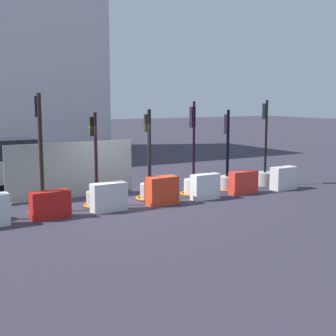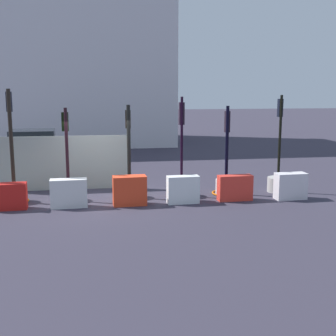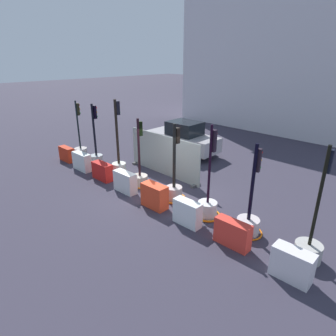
{
  "view_description": "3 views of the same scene",
  "coord_description": "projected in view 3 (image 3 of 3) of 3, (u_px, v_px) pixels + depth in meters",
  "views": [
    {
      "loc": [
        -6.23,
        -13.57,
        3.3
      ],
      "look_at": [
        1.62,
        -0.07,
        1.02
      ],
      "focal_mm": 50.17,
      "sensor_mm": 36.0,
      "label": 1
    },
    {
      "loc": [
        -0.0,
        -14.14,
        3.51
      ],
      "look_at": [
        2.27,
        0.19,
        0.92
      ],
      "focal_mm": 47.92,
      "sensor_mm": 36.0,
      "label": 2
    },
    {
      "loc": [
        8.06,
        -7.2,
        5.24
      ],
      "look_at": [
        0.73,
        -0.0,
        1.25
      ],
      "focal_mm": 30.97,
      "sensor_mm": 36.0,
      "label": 3
    }
  ],
  "objects": [
    {
      "name": "ground_plane",
      "position": [
        156.0,
        192.0,
        11.96
      ],
      "size": [
        120.0,
        120.0,
        0.0
      ],
      "primitive_type": "plane",
      "color": "#34313F"
    },
    {
      "name": "traffic_light_0",
      "position": [
        81.0,
        149.0,
        15.65
      ],
      "size": [
        0.67,
        0.67,
        3.12
      ],
      "color": "#B8AFAB",
      "rests_on": "ground_plane"
    },
    {
      "name": "traffic_light_1",
      "position": [
        97.0,
        156.0,
        14.54
      ],
      "size": [
        0.9,
        0.9,
        3.14
      ],
      "color": "#A8AFB2",
      "rests_on": "ground_plane"
    },
    {
      "name": "traffic_light_2",
      "position": [
        119.0,
        162.0,
        13.51
      ],
      "size": [
        0.86,
        0.86,
        3.49
      ],
      "color": "silver",
      "rests_on": "ground_plane"
    },
    {
      "name": "traffic_light_3",
      "position": [
        140.0,
        175.0,
        12.38
      ],
      "size": [
        0.84,
        0.84,
        2.92
      ],
      "color": "#BAAC9E",
      "rests_on": "ground_plane"
    },
    {
      "name": "traffic_light_4",
      "position": [
        174.0,
        187.0,
        11.17
      ],
      "size": [
        0.94,
        0.94,
        2.99
      ],
      "color": "#BAA8A5",
      "rests_on": "ground_plane"
    },
    {
      "name": "traffic_light_5",
      "position": [
        208.0,
        204.0,
        10.0
      ],
      "size": [
        0.95,
        0.95,
        3.24
      ],
      "color": "silver",
      "rests_on": "ground_plane"
    },
    {
      "name": "traffic_light_6",
      "position": [
        248.0,
        220.0,
        9.03
      ],
      "size": [
        0.95,
        0.95,
        2.94
      ],
      "color": "beige",
      "rests_on": "ground_plane"
    },
    {
      "name": "traffic_light_7",
      "position": [
        309.0,
        244.0,
        7.8
      ],
      "size": [
        0.72,
        0.72,
        3.29
      ],
      "color": "#ADAAA5",
      "rests_on": "ground_plane"
    },
    {
      "name": "construction_barrier_0",
      "position": [
        67.0,
        154.0,
        15.33
      ],
      "size": [
        1.03,
        0.4,
        0.76
      ],
      "color": "red",
      "rests_on": "ground_plane"
    },
    {
      "name": "construction_barrier_1",
      "position": [
        82.0,
        162.0,
        14.1
      ],
      "size": [
        1.15,
        0.43,
        0.86
      ],
      "color": "silver",
      "rests_on": "ground_plane"
    },
    {
      "name": "construction_barrier_2",
      "position": [
        102.0,
        171.0,
        13.02
      ],
      "size": [
        1.1,
        0.46,
        0.78
      ],
      "color": "red",
      "rests_on": "ground_plane"
    },
    {
      "name": "construction_barrier_3",
      "position": [
        125.0,
        182.0,
        11.82
      ],
      "size": [
        1.09,
        0.43,
        0.86
      ],
      "color": "silver",
      "rests_on": "ground_plane"
    },
    {
      "name": "construction_barrier_4",
      "position": [
        155.0,
        196.0,
        10.6
      ],
      "size": [
        1.02,
        0.51,
        0.9
      ],
      "color": "#E83F20",
      "rests_on": "ground_plane"
    },
    {
      "name": "construction_barrier_5",
      "position": [
        187.0,
        213.0,
        9.5
      ],
      "size": [
        0.99,
        0.41,
        0.85
      ],
      "color": "white",
      "rests_on": "ground_plane"
    },
    {
      "name": "construction_barrier_6",
      "position": [
        232.0,
        234.0,
        8.44
      ],
      "size": [
        1.1,
        0.4,
        0.81
      ],
      "color": "red",
      "rests_on": "ground_plane"
    },
    {
      "name": "construction_barrier_7",
      "position": [
        292.0,
        265.0,
        7.16
      ],
      "size": [
        1.0,
        0.48,
        0.84
      ],
      "color": "silver",
      "rests_on": "ground_plane"
    },
    {
      "name": "car_silver_hatchback",
      "position": [
        183.0,
        138.0,
        16.42
      ],
      "size": [
        4.38,
        2.21,
        1.84
      ],
      "color": "#B6AFB1",
      "rests_on": "ground_plane"
    },
    {
      "name": "building_main_facade",
      "position": [
        288.0,
        46.0,
        21.75
      ],
      "size": [
        14.97,
        7.86,
        11.76
      ],
      "color": "silver",
      "rests_on": "ground_plane"
    },
    {
      "name": "site_fence_panel",
      "position": [
        163.0,
        156.0,
        13.44
      ],
      "size": [
        4.42,
        0.5,
        1.89
      ],
      "color": "#95A099",
      "rests_on": "ground_plane"
    }
  ]
}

